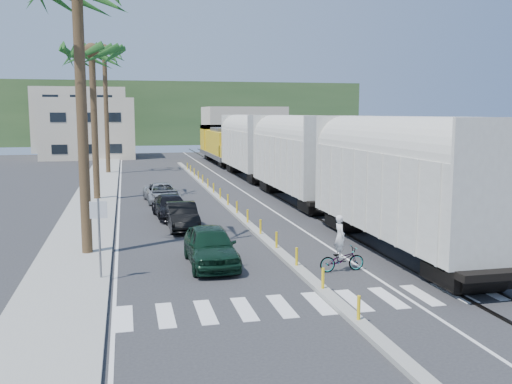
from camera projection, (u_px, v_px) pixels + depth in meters
ground at (313, 284)px, 20.08m from camera, size 140.00×140.00×0.00m
sidewalk at (96, 193)px, 42.31m from camera, size 3.00×90.00×0.15m
rails at (263, 184)px, 48.21m from camera, size 1.56×100.00×0.06m
median at (220, 199)px, 39.33m from camera, size 0.45×60.00×0.85m
crosswalk at (333, 302)px, 18.15m from camera, size 14.00×2.20×0.01m
lane_markings at (182, 192)px, 43.73m from camera, size 9.42×90.00×0.01m
freight_train at (275, 153)px, 44.22m from camera, size 3.00×60.94×5.85m
palm_trees at (95, 42)px, 38.71m from camera, size 3.50×37.20×13.75m
street_sign at (99, 227)px, 20.11m from camera, size 0.60×0.08×3.00m
buildings at (123, 124)px, 87.23m from camera, size 38.00×27.00×10.00m
hillside at (156, 113)px, 115.79m from camera, size 80.00×20.00×12.00m
car_lead at (211, 246)px, 22.48m from camera, size 1.87×4.60×1.56m
car_second at (182, 216)px, 29.51m from camera, size 1.60×4.23×1.38m
car_third at (171, 207)px, 32.80m from camera, size 2.60×4.78×1.29m
car_rear at (162, 193)px, 38.57m from camera, size 2.80×4.91×1.28m
cyclist at (341, 253)px, 21.61m from camera, size 0.79×1.83×2.18m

